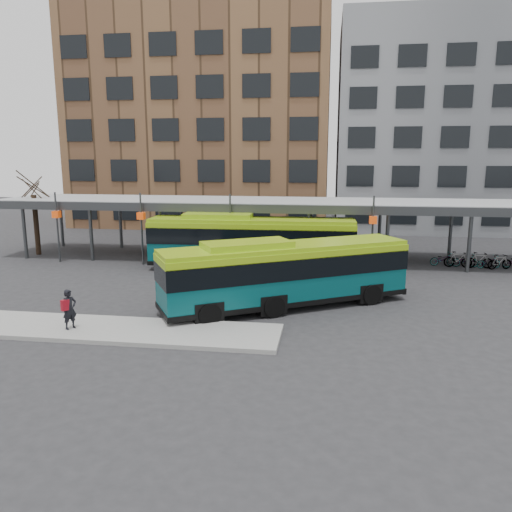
{
  "coord_description": "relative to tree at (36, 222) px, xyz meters",
  "views": [
    {
      "loc": [
        3.25,
        -21.67,
        7.2
      ],
      "look_at": [
        -0.61,
        4.85,
        1.8
      ],
      "focal_mm": 35.0,
      "sensor_mm": 36.0,
      "label": 1
    }
  ],
  "objects": [
    {
      "name": "canopy",
      "position": [
        17.94,
        0.87,
        1.47
      ],
      "size": [
        40.0,
        6.53,
        4.8
      ],
      "color": "#999B9E",
      "rests_on": "ground"
    },
    {
      "name": "pedestrian",
      "position": [
        10.83,
        -15.36,
        -1.41
      ],
      "size": [
        0.66,
        0.73,
        1.66
      ],
      "rotation": [
        0.0,
        0.0,
        1.01
      ],
      "color": "black",
      "rests_on": "boarding_island"
    },
    {
      "name": "bike_rack",
      "position": [
        30.96,
        -0.06,
        -1.96
      ],
      "size": [
        6.32,
        1.52,
        1.06
      ],
      "color": "slate",
      "rests_on": "ground"
    },
    {
      "name": "ground",
      "position": [
        18.0,
        -12.0,
        -2.43
      ],
      "size": [
        120.0,
        120.0,
        0.0
      ],
      "primitive_type": "plane",
      "color": "#28282B",
      "rests_on": "ground"
    },
    {
      "name": "bus_rear",
      "position": [
        16.38,
        -2.53,
        -0.56
      ],
      "size": [
        13.12,
        3.27,
        3.6
      ],
      "rotation": [
        0.0,
        0.0,
        0.03
      ],
      "color": "#06494C",
      "rests_on": "ground"
    },
    {
      "name": "building_grey",
      "position": [
        34.0,
        20.0,
        7.57
      ],
      "size": [
        24.0,
        14.0,
        20.0
      ],
      "primitive_type": "cube",
      "color": "slate",
      "rests_on": "ground"
    },
    {
      "name": "building_brick",
      "position": [
        8.0,
        20.0,
        8.57
      ],
      "size": [
        26.0,
        14.0,
        22.0
      ],
      "primitive_type": "cube",
      "color": "brown",
      "rests_on": "ground"
    },
    {
      "name": "boarding_island",
      "position": [
        12.5,
        -15.0,
        -2.34
      ],
      "size": [
        14.0,
        3.0,
        0.18
      ],
      "primitive_type": "cube",
      "color": "gray",
      "rests_on": "ground"
    },
    {
      "name": "bus_front",
      "position": [
        19.31,
        -10.5,
        -0.69
      ],
      "size": [
        11.8,
        8.39,
        3.35
      ],
      "rotation": [
        0.0,
        0.0,
        0.53
      ],
      "color": "#06494C",
      "rests_on": "ground"
    },
    {
      "name": "tree",
      "position": [
        0.0,
        0.0,
        0.0
      ],
      "size": [
        1.64,
        1.64,
        5.6
      ],
      "color": "black",
      "rests_on": "ground"
    }
  ]
}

